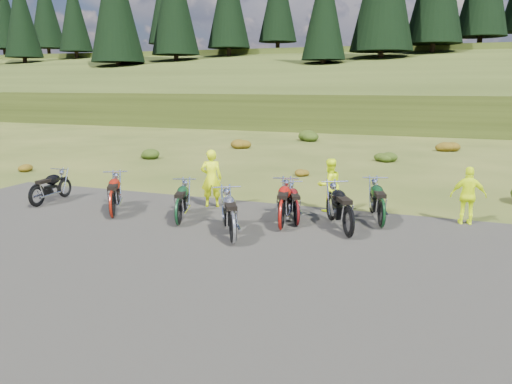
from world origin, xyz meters
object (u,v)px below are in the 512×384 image
at_px(motorcycle_0, 38,208).
at_px(person_middle, 211,179).
at_px(motorcycle_7, 381,229).
at_px(motorcycle_3, 233,245).

xyz_separation_m(motorcycle_0, person_middle, (5.12, 1.96, 0.90)).
xyz_separation_m(motorcycle_7, person_middle, (-5.29, 0.56, 0.90)).
distance_m(motorcycle_3, person_middle, 3.96).
xyz_separation_m(motorcycle_3, motorcycle_7, (3.18, 2.67, 0.00)).
bearing_deg(person_middle, motorcycle_3, 102.51).
distance_m(motorcycle_0, motorcycle_3, 7.34).
bearing_deg(motorcycle_0, motorcycle_7, -85.76).
height_order(motorcycle_0, motorcycle_3, motorcycle_3).
height_order(motorcycle_7, person_middle, person_middle).
height_order(motorcycle_3, person_middle, person_middle).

